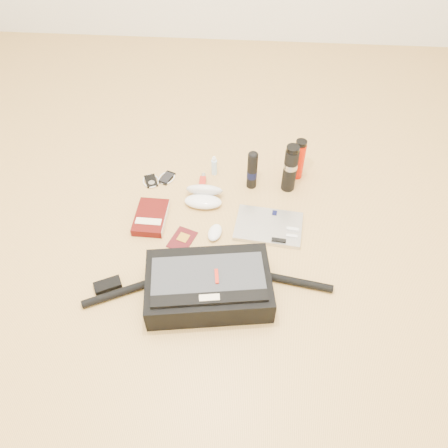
{
  "coord_description": "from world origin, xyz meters",
  "views": [
    {
      "loc": [
        0.12,
        -1.23,
        1.55
      ],
      "look_at": [
        0.02,
        0.08,
        0.06
      ],
      "focal_mm": 35.0,
      "sensor_mm": 36.0,
      "label": 1
    }
  ],
  "objects_px": {
    "thermos_black": "(290,168)",
    "book": "(151,217)",
    "messenger_bag": "(208,285)",
    "laptop": "(269,226)",
    "thermos_red": "(299,159)"
  },
  "relations": [
    {
      "from": "thermos_black",
      "to": "book",
      "type": "bearing_deg",
      "value": -157.38
    },
    {
      "from": "messenger_bag",
      "to": "book",
      "type": "height_order",
      "value": "messenger_bag"
    },
    {
      "from": "laptop",
      "to": "book",
      "type": "bearing_deg",
      "value": -174.42
    },
    {
      "from": "laptop",
      "to": "thermos_black",
      "type": "height_order",
      "value": "thermos_black"
    },
    {
      "from": "messenger_bag",
      "to": "thermos_black",
      "type": "relative_size",
      "value": 3.9
    },
    {
      "from": "messenger_bag",
      "to": "thermos_red",
      "type": "distance_m",
      "value": 0.85
    },
    {
      "from": "book",
      "to": "messenger_bag",
      "type": "bearing_deg",
      "value": -50.28
    },
    {
      "from": "laptop",
      "to": "thermos_red",
      "type": "height_order",
      "value": "thermos_red"
    },
    {
      "from": "book",
      "to": "thermos_red",
      "type": "xyz_separation_m",
      "value": [
        0.7,
        0.37,
        0.09
      ]
    },
    {
      "from": "book",
      "to": "thermos_red",
      "type": "distance_m",
      "value": 0.8
    },
    {
      "from": "book",
      "to": "thermos_black",
      "type": "height_order",
      "value": "thermos_black"
    },
    {
      "from": "messenger_bag",
      "to": "book",
      "type": "relative_size",
      "value": 4.62
    },
    {
      "from": "messenger_bag",
      "to": "thermos_black",
      "type": "bearing_deg",
      "value": 54.35
    },
    {
      "from": "laptop",
      "to": "thermos_red",
      "type": "distance_m",
      "value": 0.41
    },
    {
      "from": "messenger_bag",
      "to": "laptop",
      "type": "distance_m",
      "value": 0.46
    }
  ]
}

